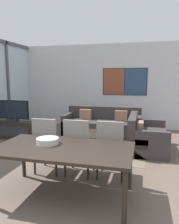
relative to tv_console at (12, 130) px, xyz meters
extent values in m
plane|color=brown|center=(2.43, -3.16, -0.24)|extent=(24.00, 24.00, 0.00)
cube|color=silver|center=(2.43, 2.14, 1.16)|extent=(7.13, 0.06, 2.80)
cube|color=#2D2D33|center=(2.91, 2.10, 1.31)|extent=(1.46, 0.01, 0.90)
cube|color=brown|center=(2.56, 2.10, 1.31)|extent=(0.69, 0.02, 0.86)
cube|color=navy|center=(3.27, 2.10, 1.31)|extent=(0.69, 0.02, 0.86)
cube|color=#515156|center=(-0.61, 0.81, 1.16)|extent=(0.07, 0.08, 2.80)
cube|color=#706051|center=(2.39, -0.28, -0.23)|extent=(2.51, 2.02, 0.01)
cube|color=black|center=(0.00, 0.00, 0.00)|extent=(1.35, 0.38, 0.47)
cube|color=#2D2D33|center=(0.00, -0.19, 0.00)|extent=(1.24, 0.01, 0.26)
cube|color=#2D2D33|center=(0.00, 0.00, 0.26)|extent=(0.36, 0.20, 0.05)
cube|color=#2D2D33|center=(0.00, 0.00, 0.33)|extent=(0.06, 0.03, 0.08)
cube|color=black|center=(0.00, 0.00, 0.57)|extent=(1.07, 0.04, 0.52)
cube|color=black|center=(0.00, -0.02, 0.57)|extent=(1.00, 0.01, 0.47)
cube|color=#383333|center=(2.39, 0.93, -0.03)|extent=(2.25, 0.86, 0.42)
cube|color=#383333|center=(2.39, 1.28, 0.17)|extent=(2.25, 0.16, 0.81)
cube|color=#383333|center=(1.33, 0.93, 0.06)|extent=(0.14, 0.86, 0.60)
cube|color=#383333|center=(3.44, 0.93, 0.06)|extent=(0.14, 0.86, 0.60)
cube|color=#9E7556|center=(1.85, 1.10, 0.33)|extent=(0.36, 0.12, 0.30)
cube|color=#9E7556|center=(2.93, 1.10, 0.33)|extent=(0.36, 0.12, 0.30)
cube|color=#383333|center=(3.69, -0.12, -0.03)|extent=(0.86, 1.44, 0.42)
cube|color=#383333|center=(3.34, -0.12, 0.17)|extent=(0.16, 1.44, 0.81)
cube|color=#383333|center=(3.69, -0.77, 0.06)|extent=(0.86, 0.14, 0.60)
cube|color=#383333|center=(3.69, 0.53, 0.06)|extent=(0.86, 0.14, 0.60)
cube|color=#9E7556|center=(3.52, -0.44, 0.33)|extent=(0.12, 0.36, 0.30)
cylinder|color=black|center=(2.39, -0.28, -0.22)|extent=(0.40, 0.40, 0.03)
cylinder|color=black|center=(2.39, -0.28, -0.08)|extent=(0.16, 0.16, 0.31)
cylinder|color=black|center=(2.39, -0.28, 0.09)|extent=(0.90, 0.90, 0.04)
cube|color=black|center=(2.52, -2.56, 0.47)|extent=(1.90, 1.01, 0.04)
cylinder|color=black|center=(3.41, -3.01, 0.11)|extent=(0.06, 0.06, 0.68)
cylinder|color=black|center=(1.63, -2.12, 0.11)|extent=(0.06, 0.06, 0.68)
cylinder|color=black|center=(3.41, -2.12, 0.11)|extent=(0.06, 0.06, 0.68)
cube|color=gray|center=(1.97, -1.80, 0.18)|extent=(0.46, 0.46, 0.06)
cube|color=gray|center=(1.97, -2.00, 0.48)|extent=(0.42, 0.05, 0.54)
cylinder|color=black|center=(1.77, -2.00, -0.04)|extent=(0.04, 0.04, 0.39)
cylinder|color=black|center=(2.17, -2.00, -0.04)|extent=(0.04, 0.04, 0.39)
cylinder|color=black|center=(1.77, -1.60, -0.04)|extent=(0.04, 0.04, 0.39)
cylinder|color=black|center=(2.17, -1.60, -0.04)|extent=(0.04, 0.04, 0.39)
cube|color=gray|center=(2.52, -1.77, 0.18)|extent=(0.46, 0.46, 0.06)
cube|color=gray|center=(2.52, -1.98, 0.48)|extent=(0.42, 0.05, 0.54)
cylinder|color=black|center=(2.32, -1.97, -0.04)|extent=(0.04, 0.04, 0.39)
cylinder|color=black|center=(2.72, -1.97, -0.04)|extent=(0.04, 0.04, 0.39)
cylinder|color=black|center=(2.32, -1.57, -0.04)|extent=(0.04, 0.04, 0.39)
cylinder|color=black|center=(2.72, -1.57, -0.04)|extent=(0.04, 0.04, 0.39)
cube|color=gray|center=(3.07, -1.75, 0.18)|extent=(0.46, 0.46, 0.06)
cube|color=gray|center=(3.07, -1.96, 0.48)|extent=(0.42, 0.05, 0.54)
cylinder|color=black|center=(2.87, -1.95, -0.04)|extent=(0.04, 0.04, 0.39)
cylinder|color=black|center=(3.27, -1.95, -0.04)|extent=(0.04, 0.04, 0.39)
cylinder|color=black|center=(2.87, -1.55, -0.04)|extent=(0.04, 0.04, 0.39)
cylinder|color=black|center=(3.27, -1.55, -0.04)|extent=(0.04, 0.04, 0.39)
cylinder|color=#B7B2A8|center=(2.25, -2.47, 0.53)|extent=(0.32, 0.32, 0.09)
torus|color=#B7B2A8|center=(2.25, -2.47, 0.57)|extent=(0.32, 0.32, 0.02)
camera|label=1|loc=(3.58, -5.26, 1.42)|focal=35.00mm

